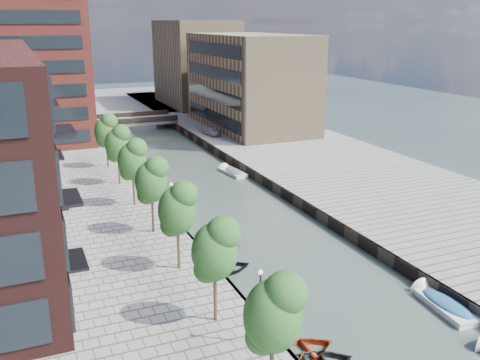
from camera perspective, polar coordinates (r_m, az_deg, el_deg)
water at (r=58.80m, az=-4.66°, el=-0.11°), size 300.00×300.00×0.00m
quay_right at (r=65.21m, az=8.80°, el=1.88°), size 20.00×140.00×1.00m
quay_wall_left at (r=57.15m, az=-10.48°, el=-0.31°), size 0.25×140.00×1.00m
quay_wall_right at (r=60.75m, az=0.80°, el=0.98°), size 0.25×140.00×1.00m
far_closure at (r=116.07m, az=-14.13°, el=8.00°), size 80.00×40.00×1.00m
tower at (r=78.59m, az=-23.36°, el=14.68°), size 18.00×18.00×30.00m
tan_block_near at (r=83.10m, az=1.01°, el=10.48°), size 12.00×25.00×14.00m
tan_block_far at (r=107.22m, az=-4.74°, el=12.34°), size 12.00×20.00×16.00m
bridge at (r=88.69m, az=-11.24°, el=6.24°), size 13.00×6.00×1.30m
tree_0 at (r=22.83m, az=3.52°, el=-13.79°), size 2.50×2.50×5.95m
tree_1 at (r=28.57m, az=-2.74°, el=-7.24°), size 2.50×2.50×5.95m
tree_2 at (r=34.78m, az=-6.73°, el=-2.90°), size 2.50×2.50×5.95m
tree_3 at (r=41.24m, az=-9.47°, el=0.11°), size 2.50×2.50×5.95m
tree_4 at (r=47.86m, az=-11.46°, el=2.30°), size 2.50×2.50×5.95m
tree_5 at (r=54.57m, az=-12.97°, el=3.96°), size 2.50×2.50×5.95m
tree_6 at (r=61.34m, az=-14.15°, el=5.24°), size 2.50×2.50×5.95m
lamp_0 at (r=27.34m, az=2.16°, el=-12.61°), size 0.24×0.24×4.12m
lamp_1 at (r=41.16m, az=-7.27°, el=-2.45°), size 0.24×0.24×4.12m
lamp_2 at (r=56.15m, az=-11.74°, el=2.50°), size 0.24×0.24×4.12m
sloop_1 at (r=37.96m, az=-1.98°, el=-9.77°), size 4.34×3.15×0.88m
sloop_2 at (r=29.56m, az=6.09°, el=-18.26°), size 4.68×3.46×0.93m
sloop_3 at (r=40.17m, az=-2.76°, el=-8.22°), size 5.76×4.69×1.05m
sloop_4 at (r=64.86m, az=-11.12°, el=1.22°), size 5.28×3.96×1.04m
motorboat_3 at (r=35.92m, az=20.74°, el=-12.20°), size 2.09×4.93×1.60m
motorboat_4 at (r=61.48m, az=-0.88°, el=0.86°), size 2.09×4.60×1.48m
car at (r=77.63m, az=-3.03°, el=5.27°), size 2.14×3.94×1.27m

